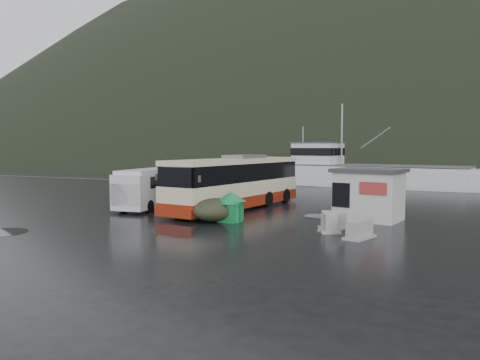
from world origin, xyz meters
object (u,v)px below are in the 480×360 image
at_px(fishing_trawler, 366,182).
at_px(dome_tent, 215,221).
at_px(white_van, 151,208).
at_px(jersey_barrier_b, 334,230).
at_px(jersey_barrier_a, 329,231).
at_px(jersey_barrier_c, 359,238).
at_px(coach_bus, 236,209).
at_px(waste_bin_left, 230,222).
at_px(waste_bin_right, 231,221).
at_px(ticket_kiosk, 368,220).

bearing_deg(fishing_trawler, dome_tent, -86.06).
height_order(white_van, jersey_barrier_b, white_van).
xyz_separation_m(white_van, jersey_barrier_a, (11.88, -3.07, 0.00)).
relative_size(jersey_barrier_a, jersey_barrier_c, 1.08).
relative_size(jersey_barrier_b, jersey_barrier_c, 1.00).
bearing_deg(jersey_barrier_b, jersey_barrier_c, -46.58).
relative_size(coach_bus, waste_bin_left, 8.48).
distance_m(waste_bin_right, ticket_kiosk, 7.11).
bearing_deg(white_van, coach_bus, 16.93).
distance_m(waste_bin_left, jersey_barrier_b, 5.33).
height_order(coach_bus, ticket_kiosk, coach_bus).
distance_m(ticket_kiosk, jersey_barrier_c, 5.16).
distance_m(white_van, waste_bin_right, 7.08).
bearing_deg(dome_tent, waste_bin_left, 5.11).
relative_size(ticket_kiosk, jersey_barrier_a, 2.05).
height_order(waste_bin_right, fishing_trawler, fishing_trawler).
height_order(waste_bin_right, jersey_barrier_c, waste_bin_right).
bearing_deg(waste_bin_left, ticket_kiosk, 29.07).
height_order(white_van, dome_tent, white_van).
distance_m(white_van, jersey_barrier_a, 12.27).
relative_size(ticket_kiosk, fishing_trawler, 0.14).
height_order(white_van, jersey_barrier_c, white_van).
xyz_separation_m(coach_bus, fishing_trawler, (3.56, 25.77, 0.00)).
relative_size(waste_bin_left, ticket_kiosk, 0.40).
xyz_separation_m(waste_bin_right, jersey_barrier_b, (5.36, -0.35, 0.00)).
bearing_deg(coach_bus, fishing_trawler, 90.77).
relative_size(waste_bin_right, fishing_trawler, 0.06).
xyz_separation_m(ticket_kiosk, jersey_barrier_b, (-0.95, -3.64, 0.00)).
bearing_deg(coach_bus, ticket_kiosk, 0.22).
relative_size(dome_tent, jersey_barrier_c, 1.91).
bearing_deg(jersey_barrier_a, waste_bin_left, 174.72).
relative_size(ticket_kiosk, jersey_barrier_b, 2.21).
bearing_deg(jersey_barrier_c, waste_bin_left, 166.26).
distance_m(white_van, fishing_trawler, 29.11).
height_order(dome_tent, ticket_kiosk, ticket_kiosk).
height_order(coach_bus, waste_bin_left, coach_bus).
xyz_separation_m(coach_bus, jersey_barrier_b, (7.17, -4.84, 0.00)).
relative_size(coach_bus, ticket_kiosk, 3.43).
bearing_deg(jersey_barrier_b, waste_bin_right, 176.30).
distance_m(waste_bin_right, jersey_barrier_b, 5.37).
bearing_deg(waste_bin_right, fishing_trawler, 86.70).
xyz_separation_m(coach_bus, ticket_kiosk, (8.12, -1.20, 0.00)).
xyz_separation_m(white_van, waste_bin_right, (6.67, -2.40, 0.00)).
xyz_separation_m(jersey_barrier_b, jersey_barrier_c, (1.41, -1.49, 0.00)).
bearing_deg(fishing_trawler, coach_bus, -89.13).
bearing_deg(jersey_barrier_a, dome_tent, 176.17).
bearing_deg(waste_bin_left, white_van, 158.87).
bearing_deg(ticket_kiosk, jersey_barrier_c, -74.56).
bearing_deg(fishing_trawler, waste_bin_right, -84.57).
bearing_deg(fishing_trawler, waste_bin_left, -84.49).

